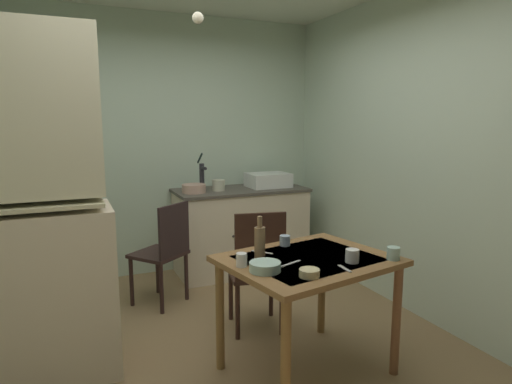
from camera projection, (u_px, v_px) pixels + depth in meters
name	position (u px, v px, depth m)	size (l,w,h in m)	color
ground_plane	(223.00, 357.00, 3.06)	(4.86, 4.86, 0.00)	olive
wall_back	(159.00, 146.00, 4.64)	(3.54, 0.10, 2.69)	silver
wall_right	(429.00, 155.00, 3.54)	(0.10, 3.96, 2.69)	beige
hutch_cabinet	(21.00, 223.00, 2.64)	(1.04, 0.50, 2.17)	beige
counter_cabinet	(241.00, 230.00, 4.75)	(1.39, 0.64, 0.90)	beige
sink_basin	(268.00, 180.00, 4.80)	(0.44, 0.34, 0.15)	white
hand_pump	(202.00, 174.00, 4.53)	(0.05, 0.27, 0.39)	#232328
mixing_bowl_counter	(194.00, 188.00, 4.42)	(0.24, 0.24, 0.09)	tan
stoneware_crock	(219.00, 185.00, 4.54)	(0.13, 0.13, 0.11)	beige
dining_table	(308.00, 274.00, 2.79)	(1.15, 0.99, 0.77)	olive
chair_far_side	(257.00, 269.00, 3.36)	(0.47, 0.47, 0.96)	#39221B
chair_by_counter	(164.00, 251.00, 3.86)	(0.56, 0.56, 0.92)	#33211E
serving_bowl_wide	(265.00, 267.00, 2.52)	(0.18, 0.18, 0.05)	#ADD1C1
soup_bowl_small	(309.00, 273.00, 2.44)	(0.12, 0.12, 0.04)	beige
teacup_cream	(285.00, 241.00, 3.03)	(0.07, 0.07, 0.07)	#9EB2C6
mug_dark	(241.00, 260.00, 2.60)	(0.07, 0.07, 0.08)	white
teacup_mint	(393.00, 253.00, 2.73)	(0.08, 0.08, 0.08)	#ADD1C1
mug_tall	(352.00, 256.00, 2.68)	(0.08, 0.08, 0.08)	white
glass_bottle	(260.00, 242.00, 2.72)	(0.07, 0.07, 0.27)	olive
table_knife	(288.00, 264.00, 2.64)	(0.22, 0.02, 0.01)	silver
teaspoon_near_bowl	(262.00, 252.00, 2.88)	(0.15, 0.02, 0.01)	beige
teaspoon_by_cup	(345.00, 269.00, 2.56)	(0.13, 0.02, 0.01)	beige
pendant_bulb	(198.00, 18.00, 3.04)	(0.08, 0.08, 0.08)	#F9EFCC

